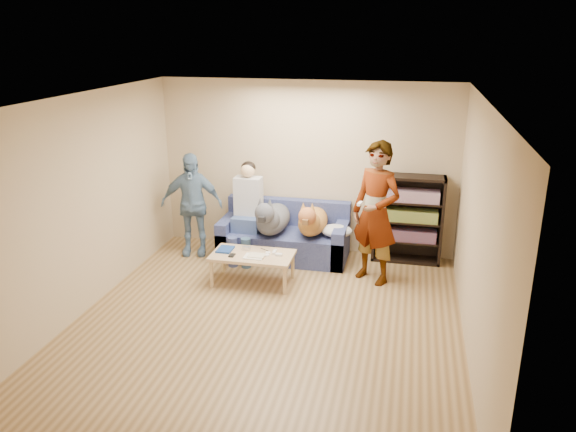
% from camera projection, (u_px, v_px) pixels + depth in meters
% --- Properties ---
extents(ground, '(5.00, 5.00, 0.00)m').
position_uv_depth(ground, '(266.00, 324.00, 6.58)').
color(ground, brown).
rests_on(ground, ground).
extents(ceiling, '(5.00, 5.00, 0.00)m').
position_uv_depth(ceiling, '(263.00, 100.00, 5.75)').
color(ceiling, white).
rests_on(ceiling, ground).
extents(wall_back, '(4.50, 0.00, 4.50)m').
position_uv_depth(wall_back, '(307.00, 167.00, 8.48)').
color(wall_back, tan).
rests_on(wall_back, ground).
extents(wall_front, '(4.50, 0.00, 4.50)m').
position_uv_depth(wall_front, '(171.00, 335.00, 3.85)').
color(wall_front, tan).
rests_on(wall_front, ground).
extents(wall_left, '(0.00, 5.00, 5.00)m').
position_uv_depth(wall_left, '(81.00, 206.00, 6.63)').
color(wall_left, tan).
rests_on(wall_left, ground).
extents(wall_right, '(0.00, 5.00, 5.00)m').
position_uv_depth(wall_right, '(478.00, 235.00, 5.71)').
color(wall_right, tan).
rests_on(wall_right, ground).
extents(blanket, '(0.46, 0.39, 0.16)m').
position_uv_depth(blanket, '(337.00, 231.00, 8.14)').
color(blanket, silver).
rests_on(blanket, sofa).
extents(person_standing_right, '(0.84, 0.76, 1.93)m').
position_uv_depth(person_standing_right, '(376.00, 213.00, 7.45)').
color(person_standing_right, gray).
rests_on(person_standing_right, ground).
extents(person_standing_left, '(0.98, 0.55, 1.58)m').
position_uv_depth(person_standing_left, '(192.00, 204.00, 8.42)').
color(person_standing_left, '#6E8FB0').
rests_on(person_standing_left, ground).
extents(held_controller, '(0.07, 0.14, 0.03)m').
position_uv_depth(held_controller, '(360.00, 204.00, 7.25)').
color(held_controller, white).
rests_on(held_controller, person_standing_right).
extents(notebook_blue, '(0.20, 0.26, 0.03)m').
position_uv_depth(notebook_blue, '(225.00, 249.00, 7.66)').
color(notebook_blue, navy).
rests_on(notebook_blue, coffee_table).
extents(papers, '(0.26, 0.20, 0.02)m').
position_uv_depth(papers, '(254.00, 257.00, 7.43)').
color(papers, white).
rests_on(papers, coffee_table).
extents(magazine, '(0.22, 0.17, 0.01)m').
position_uv_depth(magazine, '(257.00, 255.00, 7.44)').
color(magazine, beige).
rests_on(magazine, coffee_table).
extents(camera_silver, '(0.11, 0.06, 0.05)m').
position_uv_depth(camera_silver, '(246.00, 248.00, 7.66)').
color(camera_silver, silver).
rests_on(camera_silver, coffee_table).
extents(controller_a, '(0.04, 0.13, 0.03)m').
position_uv_depth(controller_a, '(274.00, 252.00, 7.56)').
color(controller_a, white).
rests_on(controller_a, coffee_table).
extents(controller_b, '(0.09, 0.06, 0.03)m').
position_uv_depth(controller_b, '(279.00, 255.00, 7.47)').
color(controller_b, silver).
rests_on(controller_b, coffee_table).
extents(headphone_cup_a, '(0.07, 0.07, 0.02)m').
position_uv_depth(headphone_cup_a, '(266.00, 255.00, 7.47)').
color(headphone_cup_a, white).
rests_on(headphone_cup_a, coffee_table).
extents(headphone_cup_b, '(0.07, 0.07, 0.02)m').
position_uv_depth(headphone_cup_b, '(268.00, 253.00, 7.54)').
color(headphone_cup_b, white).
rests_on(headphone_cup_b, coffee_table).
extents(pen_orange, '(0.13, 0.06, 0.01)m').
position_uv_depth(pen_orange, '(248.00, 258.00, 7.39)').
color(pen_orange, orange).
rests_on(pen_orange, coffee_table).
extents(pen_black, '(0.13, 0.08, 0.01)m').
position_uv_depth(pen_black, '(265.00, 250.00, 7.67)').
color(pen_black, black).
rests_on(pen_black, coffee_table).
extents(wallet, '(0.07, 0.12, 0.02)m').
position_uv_depth(wallet, '(232.00, 255.00, 7.47)').
color(wallet, black).
rests_on(wallet, coffee_table).
extents(sofa, '(1.90, 0.85, 0.82)m').
position_uv_depth(sofa, '(285.00, 238.00, 8.48)').
color(sofa, '#515B93').
rests_on(sofa, ground).
extents(person_seated, '(0.40, 0.73, 1.47)m').
position_uv_depth(person_seated, '(247.00, 208.00, 8.32)').
color(person_seated, '#435C93').
rests_on(person_seated, sofa).
extents(dog_gray, '(0.46, 1.27, 0.66)m').
position_uv_depth(dog_gray, '(272.00, 218.00, 8.19)').
color(dog_gray, '#51545C').
rests_on(dog_gray, sofa).
extents(dog_tan, '(0.42, 1.17, 0.60)m').
position_uv_depth(dog_tan, '(312.00, 221.00, 8.15)').
color(dog_tan, '#B77F38').
rests_on(dog_tan, sofa).
extents(coffee_table, '(1.10, 0.60, 0.42)m').
position_uv_depth(coffee_table, '(253.00, 257.00, 7.55)').
color(coffee_table, tan).
rests_on(coffee_table, ground).
extents(bookshelf, '(1.00, 0.34, 1.30)m').
position_uv_depth(bookshelf, '(408.00, 217.00, 8.20)').
color(bookshelf, black).
rests_on(bookshelf, ground).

